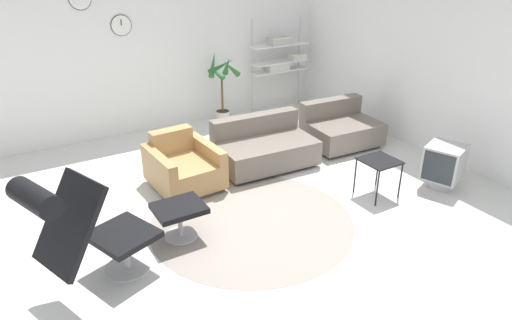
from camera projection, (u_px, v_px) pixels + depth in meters
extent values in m
plane|color=silver|center=(250.00, 205.00, 5.56)|extent=(12.00, 12.00, 0.00)
cube|color=white|center=(152.00, 46.00, 7.41)|extent=(12.00, 0.06, 2.80)
cylinder|color=black|center=(121.00, 25.00, 7.01)|extent=(0.32, 0.01, 0.32)
cylinder|color=white|center=(121.00, 25.00, 7.01)|extent=(0.30, 0.02, 0.30)
cube|color=black|center=(121.00, 22.00, 6.98)|extent=(0.01, 0.01, 0.09)
cube|color=white|center=(443.00, 60.00, 6.45)|extent=(0.06, 12.00, 2.80)
cylinder|color=gray|center=(252.00, 222.00, 5.22)|extent=(2.33, 2.33, 0.01)
cylinder|color=#BCBCC1|center=(128.00, 268.00, 4.46)|extent=(0.56, 0.56, 0.02)
cylinder|color=#BCBCC1|center=(126.00, 253.00, 4.38)|extent=(0.06, 0.06, 0.33)
cube|color=black|center=(123.00, 235.00, 4.30)|extent=(0.69, 0.72, 0.06)
cube|color=black|center=(69.00, 223.00, 3.80)|extent=(0.66, 0.71, 0.72)
cylinder|color=black|center=(34.00, 198.00, 3.49)|extent=(0.37, 0.55, 0.20)
cylinder|color=#BCBCC1|center=(181.00, 235.00, 4.96)|extent=(0.36, 0.36, 0.02)
cylinder|color=#BCBCC1|center=(180.00, 223.00, 4.89)|extent=(0.05, 0.05, 0.30)
cube|color=black|center=(179.00, 208.00, 4.81)|extent=(0.52, 0.44, 0.06)
cube|color=silver|center=(186.00, 185.00, 5.98)|extent=(0.69, 0.76, 0.06)
cube|color=#AD8451|center=(185.00, 172.00, 5.90)|extent=(0.61, 0.92, 0.31)
cube|color=#AD8451|center=(171.00, 141.00, 6.03)|extent=(0.57, 0.21, 0.32)
cube|color=#AD8451|center=(207.00, 160.00, 6.03)|extent=(0.17, 0.89, 0.49)
cube|color=#AD8451|center=(159.00, 172.00, 5.69)|extent=(0.17, 0.89, 0.49)
cube|color=black|center=(265.00, 164.00, 6.56)|extent=(1.26, 0.79, 0.05)
cube|color=#70665B|center=(266.00, 151.00, 6.48)|extent=(1.40, 0.93, 0.34)
cube|color=#70665B|center=(255.00, 124.00, 6.61)|extent=(1.36, 0.28, 0.28)
cube|color=black|center=(341.00, 143.00, 7.24)|extent=(1.02, 0.78, 0.05)
cube|color=#70665B|center=(342.00, 132.00, 7.16)|extent=(1.13, 0.91, 0.34)
cube|color=#70665B|center=(331.00, 107.00, 7.29)|extent=(1.09, 0.26, 0.28)
cube|color=black|center=(380.00, 161.00, 5.59)|extent=(0.43, 0.43, 0.02)
cylinder|color=black|center=(377.00, 189.00, 5.45)|extent=(0.02, 0.02, 0.47)
cylinder|color=black|center=(400.00, 181.00, 5.63)|extent=(0.02, 0.02, 0.47)
cylinder|color=black|center=(355.00, 176.00, 5.75)|extent=(0.02, 0.02, 0.47)
cylinder|color=black|center=(378.00, 169.00, 5.93)|extent=(0.02, 0.02, 0.47)
cylinder|color=#B7B7B7|center=(440.00, 182.00, 5.97)|extent=(0.33, 0.33, 0.13)
cube|color=#B7B7B7|center=(444.00, 162.00, 5.85)|extent=(0.58, 0.57, 0.45)
cube|color=#282D33|center=(438.00, 168.00, 5.69)|extent=(0.14, 0.36, 0.39)
cylinder|color=silver|center=(223.00, 117.00, 8.08)|extent=(0.25, 0.25, 0.24)
cylinder|color=#382819|center=(223.00, 112.00, 8.03)|extent=(0.23, 0.23, 0.02)
cylinder|color=brown|center=(222.00, 93.00, 7.89)|extent=(0.04, 0.04, 0.64)
cone|color=#2D6B33|center=(227.00, 66.00, 7.73)|extent=(0.13, 0.30, 0.35)
cone|color=#2D6B33|center=(221.00, 66.00, 7.90)|extent=(0.46, 0.28, 0.30)
cone|color=#2D6B33|center=(213.00, 64.00, 7.70)|extent=(0.32, 0.34, 0.42)
cone|color=#2D6B33|center=(216.00, 73.00, 7.62)|extent=(0.24, 0.34, 0.23)
cone|color=#2D6B33|center=(231.00, 68.00, 7.60)|extent=(0.45, 0.30, 0.38)
cylinder|color=#BCBCC1|center=(252.00, 68.00, 8.31)|extent=(0.03, 0.03, 1.72)
cylinder|color=#BCBCC1|center=(299.00, 61.00, 8.80)|extent=(0.03, 0.03, 1.72)
cube|color=white|center=(279.00, 70.00, 8.50)|extent=(1.11, 0.28, 0.02)
cube|color=white|center=(279.00, 62.00, 8.43)|extent=(1.11, 0.28, 0.02)
cube|color=white|center=(280.00, 45.00, 8.30)|extent=(1.11, 0.28, 0.02)
cube|color=beige|center=(277.00, 66.00, 8.43)|extent=(0.44, 0.24, 0.15)
cube|color=silver|center=(297.00, 56.00, 8.58)|extent=(0.29, 0.24, 0.10)
cube|color=#B7B2A8|center=(280.00, 41.00, 8.26)|extent=(0.42, 0.24, 0.12)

